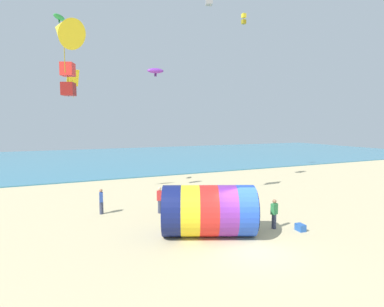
{
  "coord_description": "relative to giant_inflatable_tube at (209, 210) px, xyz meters",
  "views": [
    {
      "loc": [
        -7.97,
        -10.91,
        5.55
      ],
      "look_at": [
        -1.18,
        4.13,
        3.97
      ],
      "focal_mm": 28.0,
      "sensor_mm": 36.0,
      "label": 1
    }
  ],
  "objects": [
    {
      "name": "bystander_near_water",
      "position": [
        -1.08,
        4.63,
        -0.42
      ],
      "size": [
        0.41,
        0.33,
        1.67
      ],
      "color": "#383D56",
      "rests_on": "ground"
    },
    {
      "name": "cooler_box",
      "position": [
        4.67,
        -1.45,
        -1.09
      ],
      "size": [
        0.41,
        0.55,
        0.36
      ],
      "primitive_type": "cube",
      "rotation": [
        0.0,
        0.0,
        1.47
      ],
      "color": "#2659B2",
      "rests_on": "ground"
    },
    {
      "name": "sea",
      "position": [
        1.16,
        37.55,
        -1.22
      ],
      "size": [
        120.0,
        40.0,
        0.1
      ],
      "primitive_type": "cube",
      "color": "teal",
      "rests_on": "ground"
    },
    {
      "name": "kite_yellow_diamond",
      "position": [
        -5.56,
        11.55,
        7.78
      ],
      "size": [
        0.95,
        0.68,
        2.08
      ],
      "color": "yellow"
    },
    {
      "name": "ground_plane",
      "position": [
        1.16,
        -2.12,
        -1.27
      ],
      "size": [
        120.0,
        120.0,
        0.0
      ],
      "primitive_type": "plane",
      "color": "#CCBA8C"
    },
    {
      "name": "kite_green_parafoil",
      "position": [
        -6.32,
        12.33,
        12.33
      ],
      "size": [
        1.13,
        1.24,
        0.64
      ],
      "color": "green"
    },
    {
      "name": "kite_yellow_delta",
      "position": [
        -6.42,
        0.04,
        7.95
      ],
      "size": [
        1.82,
        1.93,
        2.38
      ],
      "color": "yellow"
    },
    {
      "name": "kite_red_box",
      "position": [
        -6.24,
        2.37,
        6.41
      ],
      "size": [
        0.73,
        0.73,
        1.61
      ],
      "color": "red"
    },
    {
      "name": "kite_yellow_box",
      "position": [
        12.13,
        15.3,
        15.73
      ],
      "size": [
        0.41,
        0.41,
        1.14
      ],
      "color": "yellow"
    },
    {
      "name": "kite_handler",
      "position": [
        3.63,
        -0.59,
        -0.46
      ],
      "size": [
        0.4,
        0.3,
        1.6
      ],
      "color": "#383D56",
      "rests_on": "ground"
    },
    {
      "name": "giant_inflatable_tube",
      "position": [
        0.0,
        0.0,
        0.0
      ],
      "size": [
        5.2,
        4.15,
        2.54
      ],
      "color": "navy",
      "rests_on": "ground"
    },
    {
      "name": "bystander_mid_beach",
      "position": [
        -4.46,
        5.94,
        -0.47
      ],
      "size": [
        0.26,
        0.38,
        1.59
      ],
      "color": "#383D56",
      "rests_on": "ground"
    },
    {
      "name": "kite_purple_parafoil",
      "position": [
        -1.57,
        3.64,
        7.34
      ],
      "size": [
        0.99,
        0.58,
        0.51
      ],
      "color": "purple"
    }
  ]
}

